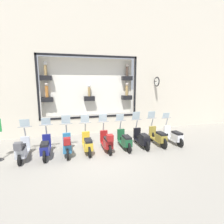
# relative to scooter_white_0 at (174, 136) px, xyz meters

# --- Properties ---
(ground_plane) EXTENTS (120.00, 120.00, 0.00)m
(ground_plane) POSITION_rel_scooter_white_0_xyz_m (-0.40, 4.02, -0.42)
(ground_plane) COLOR gray
(building_facade) EXTENTS (1.24, 36.00, 9.88)m
(building_facade) POSITION_rel_scooter_white_0_xyz_m (3.20, 4.02, 4.64)
(building_facade) COLOR beige
(building_facade) RESTS_ON ground_plane
(scooter_white_0) EXTENTS (1.79, 0.61, 1.53)m
(scooter_white_0) POSITION_rel_scooter_white_0_xyz_m (0.00, 0.00, 0.00)
(scooter_white_0) COLOR black
(scooter_white_0) RESTS_ON ground_plane
(scooter_olive_1) EXTENTS (1.81, 0.61, 1.66)m
(scooter_olive_1) POSITION_rel_scooter_white_0_xyz_m (0.01, 0.92, 0.03)
(scooter_olive_1) COLOR black
(scooter_olive_1) RESTS_ON ground_plane
(scooter_black_2) EXTENTS (1.80, 0.61, 1.68)m
(scooter_black_2) POSITION_rel_scooter_white_0_xyz_m (0.01, 1.84, 0.01)
(scooter_black_2) COLOR black
(scooter_black_2) RESTS_ON ground_plane
(scooter_green_3) EXTENTS (1.80, 0.60, 1.59)m
(scooter_green_3) POSITION_rel_scooter_white_0_xyz_m (0.00, 2.77, 0.01)
(scooter_green_3) COLOR black
(scooter_green_3) RESTS_ON ground_plane
(scooter_red_4) EXTENTS (1.80, 0.60, 1.65)m
(scooter_red_4) POSITION_rel_scooter_white_0_xyz_m (-0.06, 3.69, 0.05)
(scooter_red_4) COLOR black
(scooter_red_4) RESTS_ON ground_plane
(scooter_yellow_5) EXTENTS (1.80, 0.60, 1.66)m
(scooter_yellow_5) POSITION_rel_scooter_white_0_xyz_m (0.01, 4.61, 0.01)
(scooter_yellow_5) COLOR black
(scooter_yellow_5) RESTS_ON ground_plane
(scooter_teal_6) EXTENTS (1.80, 0.60, 1.68)m
(scooter_teal_6) POSITION_rel_scooter_white_0_xyz_m (-0.05, 5.53, 0.06)
(scooter_teal_6) COLOR black
(scooter_teal_6) RESTS_ON ground_plane
(scooter_navy_7) EXTENTS (1.80, 0.61, 1.59)m
(scooter_navy_7) POSITION_rel_scooter_white_0_xyz_m (0.01, 6.46, 0.02)
(scooter_navy_7) COLOR black
(scooter_navy_7) RESTS_ON ground_plane
(scooter_silver_8) EXTENTS (1.79, 0.61, 1.59)m
(scooter_silver_8) POSITION_rel_scooter_white_0_xyz_m (-0.06, 7.38, 0.04)
(scooter_silver_8) COLOR black
(scooter_silver_8) RESTS_ON ground_plane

